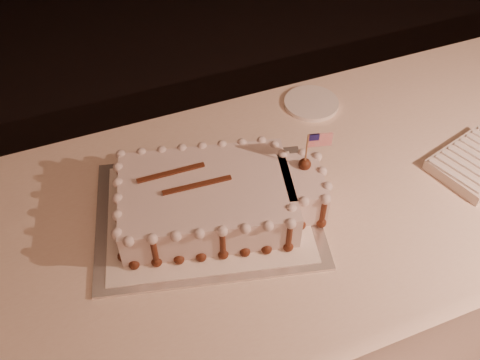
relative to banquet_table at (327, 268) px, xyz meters
name	(u,v)px	position (x,y,z in m)	size (l,w,h in m)	color
banquet_table	(327,268)	(0.00, 0.00, 0.00)	(2.40, 0.80, 0.75)	#F8D9C0
cake_board	(207,214)	(-0.35, 0.03, 0.38)	(0.50, 0.38, 0.01)	silver
doily	(207,212)	(-0.35, 0.03, 0.38)	(0.45, 0.34, 0.00)	white
sheet_cake	(218,198)	(-0.32, 0.02, 0.43)	(0.50, 0.35, 0.19)	silver
napkin_stack	(477,163)	(0.32, -0.08, 0.39)	(0.25, 0.21, 0.04)	silver
side_plate	(311,103)	(0.06, 0.29, 0.38)	(0.15, 0.15, 0.01)	white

